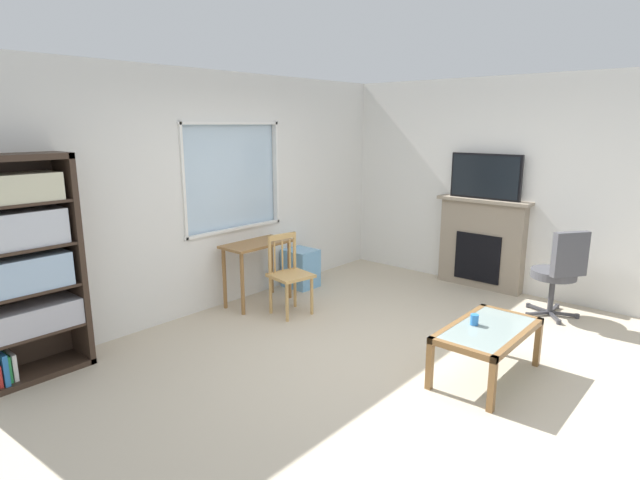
% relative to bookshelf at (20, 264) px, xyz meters
% --- Properties ---
extents(ground, '(6.46, 5.60, 0.02)m').
position_rel_bookshelf_xyz_m(ground, '(2.20, -2.06, -0.99)').
color(ground, beige).
extents(wall_back_with_window, '(5.46, 0.15, 2.68)m').
position_rel_bookshelf_xyz_m(wall_back_with_window, '(2.18, 0.24, 0.34)').
color(wall_back_with_window, silver).
rests_on(wall_back_with_window, ground).
extents(wall_right, '(0.12, 4.80, 2.68)m').
position_rel_bookshelf_xyz_m(wall_right, '(4.99, -2.06, 0.35)').
color(wall_right, silver).
rests_on(wall_right, ground).
extents(bookshelf, '(0.90, 0.38, 1.87)m').
position_rel_bookshelf_xyz_m(bookshelf, '(0.00, 0.00, 0.00)').
color(bookshelf, '#38281E').
rests_on(bookshelf, ground).
extents(desk_under_window, '(0.85, 0.42, 0.75)m').
position_rel_bookshelf_xyz_m(desk_under_window, '(2.49, -0.11, -0.38)').
color(desk_under_window, olive).
rests_on(desk_under_window, ground).
extents(wooden_chair, '(0.48, 0.47, 0.90)m').
position_rel_bookshelf_xyz_m(wooden_chair, '(2.50, -0.62, -0.52)').
color(wooden_chair, tan).
rests_on(wooden_chair, ground).
extents(plastic_drawer_unit, '(0.35, 0.40, 0.50)m').
position_rel_bookshelf_xyz_m(plastic_drawer_unit, '(3.29, -0.06, -0.73)').
color(plastic_drawer_unit, '#72ADDB').
rests_on(plastic_drawer_unit, ground).
extents(fireplace, '(0.26, 1.20, 1.17)m').
position_rel_bookshelf_xyz_m(fireplace, '(4.83, -1.83, -0.40)').
color(fireplace, gray).
rests_on(fireplace, ground).
extents(tv, '(0.06, 0.91, 0.57)m').
position_rel_bookshelf_xyz_m(tv, '(4.81, -1.83, 0.47)').
color(tv, black).
rests_on(tv, fireplace).
extents(office_chair, '(0.62, 0.62, 1.00)m').
position_rel_bookshelf_xyz_m(office_chair, '(4.33, -2.95, -0.43)').
color(office_chair, '#4C4C51').
rests_on(office_chair, ground).
extents(coffee_table, '(1.04, 0.57, 0.45)m').
position_rel_bookshelf_xyz_m(coffee_table, '(2.51, -2.93, -0.60)').
color(coffee_table, '#8C9E99').
rests_on(coffee_table, ground).
extents(sippy_cup, '(0.07, 0.07, 0.09)m').
position_rel_bookshelf_xyz_m(sippy_cup, '(2.49, -2.81, -0.49)').
color(sippy_cup, '#337FD6').
rests_on(sippy_cup, coffee_table).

